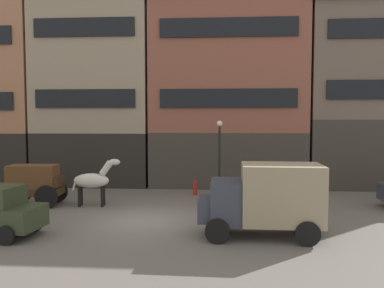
% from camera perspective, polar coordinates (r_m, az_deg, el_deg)
% --- Properties ---
extents(ground_plane, '(120.00, 120.00, 0.00)m').
position_cam_1_polar(ground_plane, '(16.85, -6.50, -10.91)').
color(ground_plane, '#605B56').
extents(building_center_left, '(7.74, 6.25, 12.22)m').
position_cam_1_polar(building_center_left, '(27.48, -13.16, 7.60)').
color(building_center_left, black).
rests_on(building_center_left, ground_plane).
extents(building_center_right, '(10.01, 6.25, 12.03)m').
position_cam_1_polar(building_center_right, '(26.28, 5.07, 7.64)').
color(building_center_right, '#38332D').
rests_on(building_center_right, ground_plane).
extents(building_far_right, '(9.49, 6.25, 11.52)m').
position_cam_1_polar(building_far_right, '(28.06, 24.77, 6.55)').
color(building_far_right, '#38332D').
rests_on(building_far_right, ground_plane).
extents(cargo_wagon, '(2.98, 1.66, 1.98)m').
position_cam_1_polar(cargo_wagon, '(20.86, -21.75, -5.10)').
color(cargo_wagon, '#3D2819').
rests_on(cargo_wagon, ground_plane).
extents(draft_horse, '(2.35, 0.70, 2.30)m').
position_cam_1_polar(draft_horse, '(19.75, -13.99, -5.06)').
color(draft_horse, beige).
rests_on(draft_horse, ground_plane).
extents(delivery_truck_far, '(4.39, 2.21, 2.62)m').
position_cam_1_polar(delivery_truck_far, '(14.51, 10.43, -7.57)').
color(delivery_truck_far, '#333847').
rests_on(delivery_truck_far, ground_plane).
extents(streetlamp_curbside, '(0.32, 0.32, 4.12)m').
position_cam_1_polar(streetlamp_curbside, '(21.70, 3.97, -0.45)').
color(streetlamp_curbside, black).
rests_on(streetlamp_curbside, ground_plane).
extents(fire_hydrant_curbside, '(0.24, 0.24, 0.83)m').
position_cam_1_polar(fire_hydrant_curbside, '(22.04, 0.42, -6.26)').
color(fire_hydrant_curbside, maroon).
rests_on(fire_hydrant_curbside, ground_plane).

